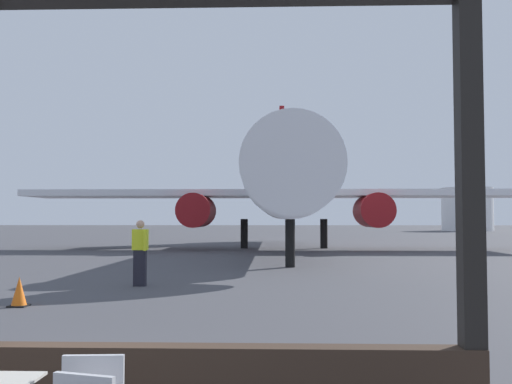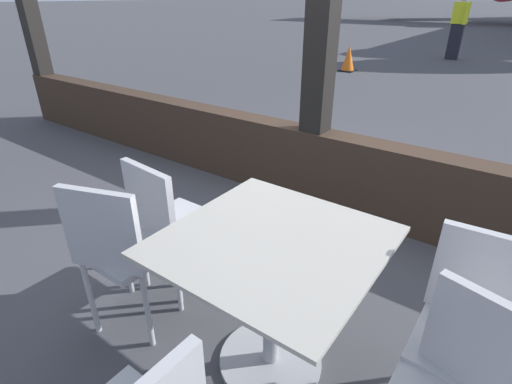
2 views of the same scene
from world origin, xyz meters
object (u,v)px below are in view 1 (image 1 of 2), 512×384
airplane (285,188)px  ground_crew_worker (140,252)px  traffic_cone (19,292)px  fuel_storage_tank (467,209)px

airplane → ground_crew_worker: size_ratio=17.17×
traffic_cone → fuel_storage_tank: 80.87m
ground_crew_worker → fuel_storage_tank: bearing=65.4°
airplane → traffic_cone: (-5.76, -20.70, -3.23)m
ground_crew_worker → airplane: bearing=76.4°
airplane → traffic_cone: bearing=-105.6°
ground_crew_worker → traffic_cone: (-1.62, -3.58, -0.62)m
fuel_storage_tank → traffic_cone: bearing=-114.6°
ground_crew_worker → traffic_cone: 3.98m
airplane → ground_crew_worker: bearing=-103.6°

